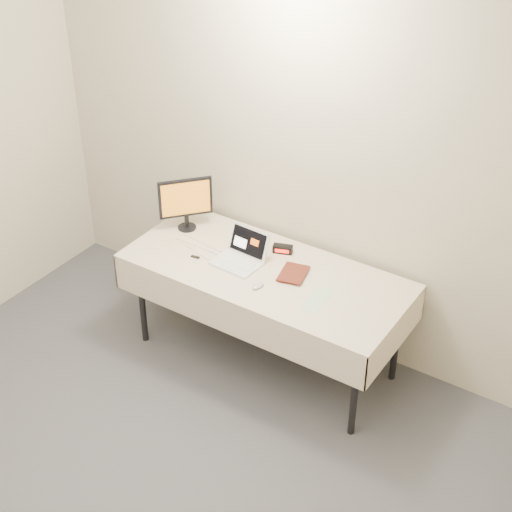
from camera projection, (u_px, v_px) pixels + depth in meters
The scene contains 9 objects.
back_wall at pixel (305, 157), 4.99m from camera, with size 4.00×0.10×2.70m, color beige.
table at pixel (265, 278), 5.04m from camera, with size 1.86×0.81×0.74m.
laptop at pixel (241, 255), 5.07m from camera, with size 0.31×0.30×0.20m.
monitor at pixel (186, 200), 5.31m from camera, with size 0.26×0.29×0.38m.
book at pixel (281, 258), 4.92m from camera, with size 0.16×0.02×0.22m, color maroon.
alarm_clock at pixel (283, 249), 5.16m from camera, with size 0.14×0.09×0.05m.
clicker at pixel (258, 286), 4.84m from camera, with size 0.05×0.09×0.02m, color silver.
paper_form at pixel (318, 300), 4.74m from camera, with size 0.11×0.28×0.00m, color #B4D9AC.
usb_dongle at pixel (195, 257), 5.12m from camera, with size 0.06×0.02×0.01m, color black.
Camera 1 is at (2.21, -1.44, 3.58)m, focal length 55.00 mm.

